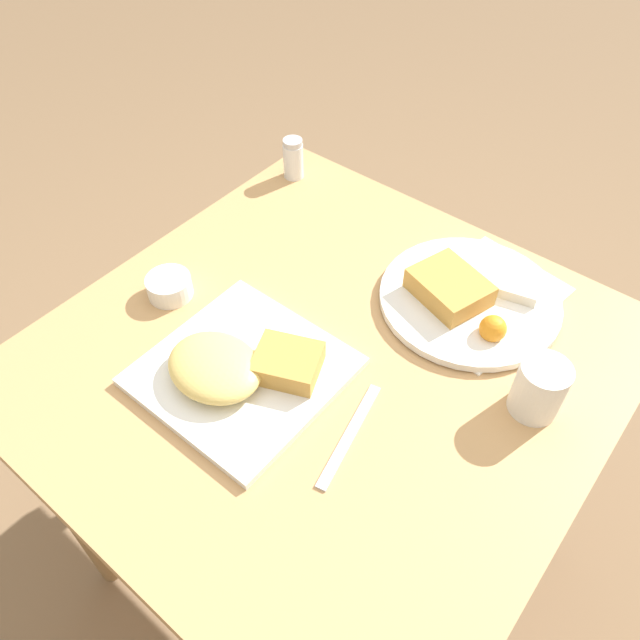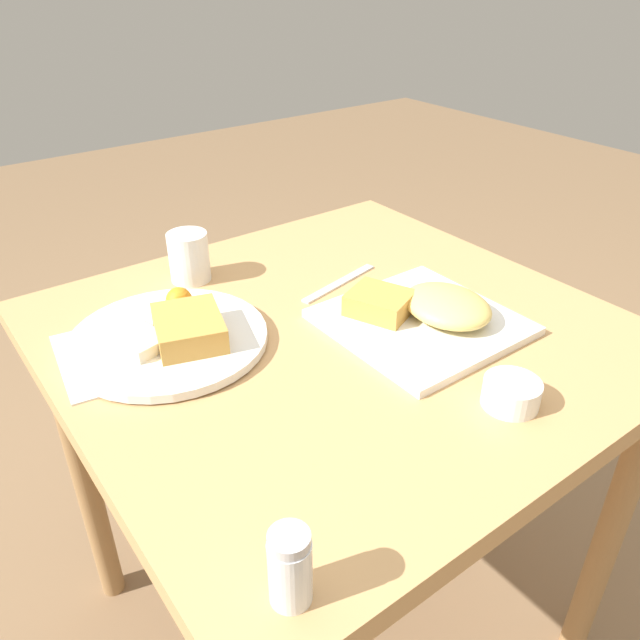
% 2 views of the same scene
% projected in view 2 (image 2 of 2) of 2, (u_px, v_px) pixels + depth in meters
% --- Properties ---
extents(ground_plane, '(8.00, 8.00, 0.00)m').
position_uv_depth(ground_plane, '(333.00, 614.00, 1.41)').
color(ground_plane, '#846647').
extents(dining_table, '(0.84, 0.86, 0.76)m').
position_uv_depth(dining_table, '(337.00, 378.00, 1.07)').
color(dining_table, tan).
rests_on(dining_table, ground_plane).
extents(menu_card, '(0.23, 0.30, 0.00)m').
position_uv_depth(menu_card, '(152.00, 344.00, 0.97)').
color(menu_card, silver).
rests_on(menu_card, dining_table).
extents(plate_square_near, '(0.28, 0.28, 0.06)m').
position_uv_depth(plate_square_near, '(425.00, 313.00, 1.01)').
color(plate_square_near, white).
rests_on(plate_square_near, dining_table).
extents(plate_oval_far, '(0.31, 0.31, 0.05)m').
position_uv_depth(plate_oval_far, '(170.00, 334.00, 0.96)').
color(plate_oval_far, white).
rests_on(plate_oval_far, menu_card).
extents(sauce_ramekin, '(0.08, 0.08, 0.04)m').
position_uv_depth(sauce_ramekin, '(511.00, 393.00, 0.84)').
color(sauce_ramekin, white).
rests_on(sauce_ramekin, dining_table).
extents(salt_shaker, '(0.04, 0.04, 0.09)m').
position_uv_depth(salt_shaker, '(290.00, 571.00, 0.58)').
color(salt_shaker, white).
rests_on(salt_shaker, dining_table).
extents(butter_knife, '(0.06, 0.19, 0.00)m').
position_uv_depth(butter_knife, '(339.00, 283.00, 1.15)').
color(butter_knife, silver).
rests_on(butter_knife, dining_table).
extents(coffee_mug, '(0.07, 0.07, 0.09)m').
position_uv_depth(coffee_mug, '(189.00, 257.00, 1.14)').
color(coffee_mug, white).
rests_on(coffee_mug, dining_table).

